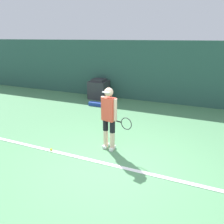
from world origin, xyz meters
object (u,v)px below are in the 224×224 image
at_px(tennis_ball, 51,150).
at_px(tennis_player, 109,116).
at_px(covered_chair, 99,89).
at_px(water_bottle, 108,98).
at_px(equipment_bag, 97,104).

bearing_deg(tennis_ball, tennis_player, 27.66).
relative_size(covered_chair, water_bottle, 3.47).
height_order(tennis_player, water_bottle, tennis_player).
height_order(tennis_ball, equipment_bag, equipment_bag).
bearing_deg(tennis_player, tennis_ball, -138.29).
relative_size(tennis_player, tennis_ball, 24.12).
xyz_separation_m(tennis_player, tennis_ball, (-1.34, -0.70, -0.88)).
height_order(tennis_player, tennis_ball, tennis_player).
bearing_deg(water_bottle, tennis_player, -65.81).
distance_m(covered_chair, water_bottle, 0.66).
distance_m(covered_chair, equipment_bag, 1.23).
height_order(tennis_ball, water_bottle, water_bottle).
distance_m(tennis_ball, equipment_bag, 4.02).
xyz_separation_m(tennis_player, covered_chair, (-2.45, 4.35, -0.47)).
bearing_deg(tennis_player, equipment_bag, 135.63).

